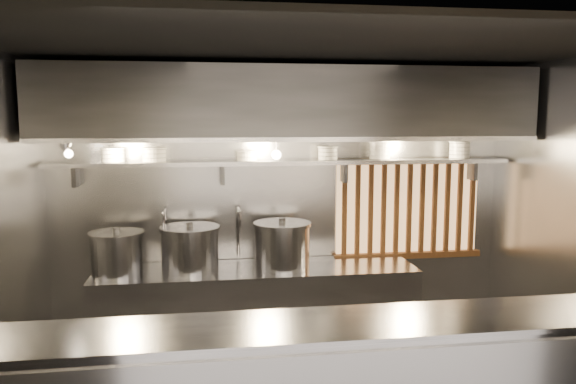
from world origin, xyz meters
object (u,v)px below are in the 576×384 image
object	(u,v)px
heat_lamp	(65,147)
stock_pot_mid	(190,248)
stock_pot_right	(282,245)
stock_pot_left	(117,253)
pendant_bulb	(276,155)

from	to	relation	value
heat_lamp	stock_pot_mid	world-z (taller)	heat_lamp
heat_lamp	stock_pot_right	world-z (taller)	heat_lamp
stock_pot_mid	stock_pot_right	distance (m)	0.86
stock_pot_left	stock_pot_mid	world-z (taller)	stock_pot_mid
heat_lamp	pendant_bulb	size ratio (longest dim) A/B	1.87
pendant_bulb	stock_pot_right	size ratio (longest dim) A/B	0.33
pendant_bulb	stock_pot_mid	xyz separation A→B (m)	(-0.81, -0.04, -0.86)
pendant_bulb	heat_lamp	bearing A→B (deg)	-169.00
stock_pot_mid	pendant_bulb	bearing A→B (deg)	2.52
stock_pot_left	stock_pot_right	xyz separation A→B (m)	(1.50, 0.02, 0.02)
heat_lamp	stock_pot_left	bearing A→B (deg)	36.53
heat_lamp	stock_pot_left	size ratio (longest dim) A/B	0.56
stock_pot_mid	stock_pot_right	world-z (taller)	stock_pot_right
stock_pot_mid	heat_lamp	bearing A→B (deg)	-162.31
pendant_bulb	stock_pot_left	bearing A→B (deg)	-176.08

